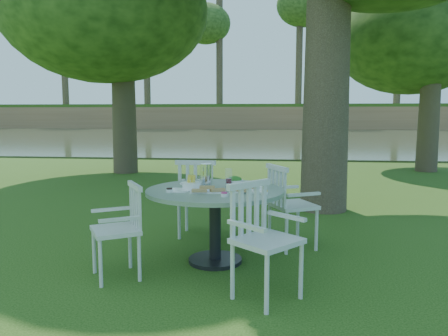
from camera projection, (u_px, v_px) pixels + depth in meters
The scene contains 9 objects.
ground at pixel (222, 236), 5.56m from camera, with size 140.00×140.00×0.00m, color #1B3B0C.
table at pixel (215, 203), 4.51m from camera, with size 1.42×1.42×0.78m.
chair_ne at pixel (285, 200), 5.00m from camera, with size 0.63×0.64×0.96m.
chair_nw at pixel (198, 192), 5.42m from camera, with size 0.51×0.48×0.98m.
chair_sw at pixel (125, 223), 4.14m from camera, with size 0.59×0.60×0.89m.
chair_se at pixel (259, 230), 3.68m from camera, with size 0.67×0.67×0.97m.
tableware at pixel (213, 183), 4.56m from camera, with size 1.03×0.84×0.25m.
river at pixel (264, 138), 28.23m from camera, with size 100.00×28.00×0.12m, color #2C341F.
far_bank at pixel (272, 58), 45.17m from camera, with size 100.00×18.00×15.20m.
Camera 1 is at (0.64, -5.37, 1.55)m, focal length 35.00 mm.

